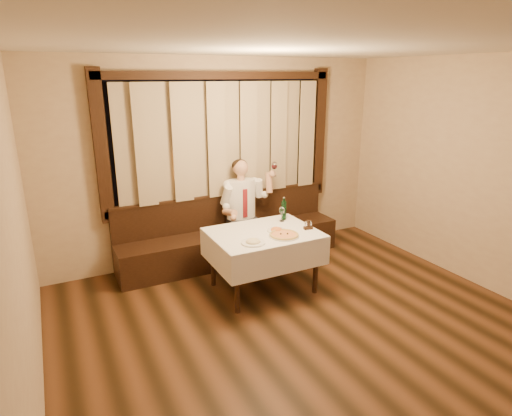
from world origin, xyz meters
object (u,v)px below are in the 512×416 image
dining_table (263,240)px  pasta_cream (253,240)px  banquette (230,239)px  pasta_red (277,228)px  pizza (284,235)px  cruet_caddy (308,226)px  seated_man (244,204)px  green_bottle (284,210)px

dining_table → pasta_cream: size_ratio=4.68×
banquette → pasta_red: size_ratio=13.90×
banquette → pasta_red: bearing=-81.7°
dining_table → pasta_cream: 0.41m
dining_table → pasta_cream: bearing=-135.1°
pizza → cruet_caddy: 0.39m
banquette → dining_table: 1.08m
pasta_cream → seated_man: seated_man is taller
dining_table → pasta_red: 0.21m
green_bottle → seated_man: size_ratio=0.21×
pizza → pasta_cream: bearing=-175.1°
pizza → green_bottle: green_bottle is taller
dining_table → seated_man: (0.18, 0.93, 0.19)m
dining_table → pizza: size_ratio=3.55×
pasta_cream → cruet_caddy: (0.80, 0.11, 0.00)m
dining_table → cruet_caddy: size_ratio=10.93×
green_bottle → seated_man: (-0.27, 0.64, -0.05)m
cruet_caddy → dining_table: bearing=170.5°
pasta_cream → seated_man: 1.29m
pasta_cream → seated_man: size_ratio=0.19×
banquette → pasta_red: 1.18m
dining_table → green_bottle: green_bottle is taller
seated_man → cruet_caddy: bearing=-72.2°
pizza → green_bottle: 0.63m
cruet_caddy → seated_man: (-0.35, 1.09, 0.04)m
pasta_red → dining_table: bearing=164.4°
pizza → green_bottle: bearing=60.2°
banquette → cruet_caddy: 1.39m
pizza → pasta_red: 0.19m
pasta_cream → cruet_caddy: 0.81m
dining_table → cruet_caddy: (0.53, -0.16, 0.15)m
dining_table → pasta_red: size_ratio=5.52×
pasta_red → cruet_caddy: size_ratio=1.98×
seated_man → green_bottle: bearing=-66.7°
banquette → pizza: size_ratio=8.95×
pizza → pasta_cream: pasta_cream is taller
pasta_red → pasta_cream: size_ratio=0.85×
pizza → seated_man: (0.03, 1.17, 0.06)m
pasta_red → seated_man: size_ratio=0.16×
banquette → pasta_red: banquette is taller
dining_table → seated_man: bearing=79.2°
dining_table → pasta_red: bearing=-15.6°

